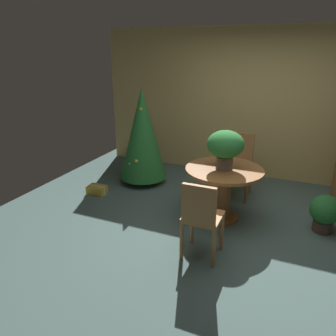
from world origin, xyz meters
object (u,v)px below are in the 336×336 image
flower_vase (225,146)px  holiday_tree (143,134)px  wooden_chair_far (238,161)px  wooden_chair_near (201,216)px  round_dining_table (223,184)px  gift_box_gold (97,190)px  potted_plant (325,212)px

flower_vase → holiday_tree: bearing=154.6°
wooden_chair_far → holiday_tree: 1.64m
wooden_chair_far → wooden_chair_near: bearing=-90.0°
round_dining_table → flower_vase: flower_vase is taller
gift_box_gold → wooden_chair_far: bearing=23.1°
holiday_tree → potted_plant: (2.88, -0.56, -0.60)m
holiday_tree → round_dining_table: bearing=-25.1°
round_dining_table → potted_plant: round_dining_table is taller
wooden_chair_far → potted_plant: wooden_chair_far is taller
wooden_chair_near → potted_plant: bearing=42.2°
round_dining_table → potted_plant: 1.32m
wooden_chair_far → gift_box_gold: 2.31m
round_dining_table → potted_plant: (1.28, 0.19, -0.25)m
round_dining_table → wooden_chair_far: bearing=90.0°
wooden_chair_far → gift_box_gold: wooden_chair_far is taller
round_dining_table → gift_box_gold: size_ratio=3.46×
round_dining_table → holiday_tree: bearing=154.9°
wooden_chair_near → potted_plant: 1.75m
potted_plant → flower_vase: bearing=-171.5°
round_dining_table → holiday_tree: 1.80m
wooden_chair_far → round_dining_table: bearing=-90.0°
gift_box_gold → potted_plant: bearing=3.1°
wooden_chair_far → gift_box_gold: (-2.07, -0.89, -0.49)m
holiday_tree → potted_plant: bearing=-11.1°
flower_vase → wooden_chair_far: (0.01, 0.90, -0.49)m
flower_vase → holiday_tree: holiday_tree is taller
gift_box_gold → potted_plant: size_ratio=0.60×
flower_vase → potted_plant: size_ratio=1.03×
potted_plant → wooden_chair_far: bearing=151.1°
wooden_chair_near → gift_box_gold: wooden_chair_near is taller
wooden_chair_near → potted_plant: (1.28, 1.16, -0.25)m
holiday_tree → potted_plant: holiday_tree is taller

